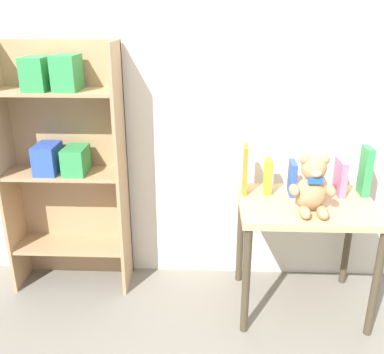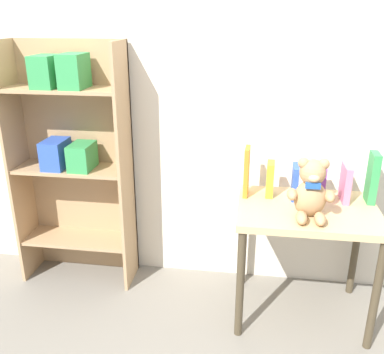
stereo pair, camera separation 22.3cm
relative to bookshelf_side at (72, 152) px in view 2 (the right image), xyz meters
name	(u,v)px [view 2 (the right image)]	position (x,y,z in m)	size (l,w,h in m)	color
wall_back	(252,72)	(1.00, 0.14, 0.45)	(4.80, 0.06, 2.50)	silver
bookshelf_side	(72,152)	(0.00, 0.00, 0.00)	(0.67, 0.26, 1.42)	tan
display_table	(306,224)	(1.32, -0.21, -0.26)	(0.70, 0.52, 0.63)	tan
teddy_bear	(311,191)	(1.31, -0.31, -0.03)	(0.22, 0.20, 0.29)	tan
book_standing_orange	(246,172)	(1.00, -0.09, -0.03)	(0.02, 0.11, 0.27)	orange
book_standing_yellow	(270,179)	(1.13, -0.08, -0.07)	(0.04, 0.10, 0.19)	gold
book_standing_blue	(295,182)	(1.26, -0.09, -0.08)	(0.03, 0.13, 0.18)	#2D51B7
book_standing_purple	(320,182)	(1.38, -0.08, -0.08)	(0.04, 0.11, 0.18)	purple
book_standing_pink	(345,183)	(1.51, -0.08, -0.07)	(0.03, 0.15, 0.19)	#D17093
book_standing_green	(372,178)	(1.64, -0.08, -0.04)	(0.04, 0.11, 0.26)	#33934C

